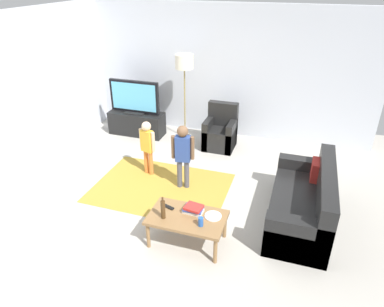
# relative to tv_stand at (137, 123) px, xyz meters

# --- Properties ---
(ground) EXTENTS (7.80, 7.80, 0.00)m
(ground) POSITION_rel_tv_stand_xyz_m (1.83, -2.30, -0.24)
(ground) COLOR #B2ADA3
(wall_back) EXTENTS (6.00, 0.12, 2.70)m
(wall_back) POSITION_rel_tv_stand_xyz_m (1.83, 0.70, 1.11)
(wall_back) COLOR silver
(wall_back) RESTS_ON ground
(wall_left) EXTENTS (0.12, 6.00, 2.70)m
(wall_left) POSITION_rel_tv_stand_xyz_m (-1.17, -2.30, 1.11)
(wall_left) COLOR silver
(wall_left) RESTS_ON ground
(area_rug) EXTENTS (2.20, 1.60, 0.01)m
(area_rug) POSITION_rel_tv_stand_xyz_m (1.34, -1.86, -0.24)
(area_rug) COLOR #B28C33
(area_rug) RESTS_ON ground
(tv_stand) EXTENTS (1.20, 0.44, 0.50)m
(tv_stand) POSITION_rel_tv_stand_xyz_m (0.00, 0.00, 0.00)
(tv_stand) COLOR black
(tv_stand) RESTS_ON ground
(tv) EXTENTS (1.10, 0.28, 0.71)m
(tv) POSITION_rel_tv_stand_xyz_m (0.00, -0.02, 0.60)
(tv) COLOR black
(tv) RESTS_ON tv_stand
(couch) EXTENTS (0.80, 1.80, 0.86)m
(couch) POSITION_rel_tv_stand_xyz_m (3.64, -2.02, 0.05)
(couch) COLOR black
(couch) RESTS_ON ground
(armchair) EXTENTS (0.60, 0.60, 0.90)m
(armchair) POSITION_rel_tv_stand_xyz_m (1.90, -0.04, 0.05)
(armchair) COLOR black
(armchair) RESTS_ON ground
(floor_lamp) EXTENTS (0.36, 0.36, 1.78)m
(floor_lamp) POSITION_rel_tv_stand_xyz_m (1.06, 0.15, 1.30)
(floor_lamp) COLOR #262626
(floor_lamp) RESTS_ON ground
(child_near_tv) EXTENTS (0.32, 0.18, 0.99)m
(child_near_tv) POSITION_rel_tv_stand_xyz_m (0.95, -1.49, 0.35)
(child_near_tv) COLOR orange
(child_near_tv) RESTS_ON ground
(child_center) EXTENTS (0.37, 0.18, 1.11)m
(child_center) POSITION_rel_tv_stand_xyz_m (1.68, -1.71, 0.42)
(child_center) COLOR #4C4C59
(child_center) RESTS_ON ground
(coffee_table) EXTENTS (1.00, 0.60, 0.42)m
(coffee_table) POSITION_rel_tv_stand_xyz_m (2.18, -2.96, 0.13)
(coffee_table) COLOR olive
(coffee_table) RESTS_ON ground
(book_stack) EXTENTS (0.27, 0.21, 0.10)m
(book_stack) POSITION_rel_tv_stand_xyz_m (2.23, -2.84, 0.22)
(book_stack) COLOR white
(book_stack) RESTS_ON coffee_table
(bottle) EXTENTS (0.06, 0.06, 0.32)m
(bottle) POSITION_rel_tv_stand_xyz_m (1.90, -3.08, 0.31)
(bottle) COLOR #4C3319
(bottle) RESTS_ON coffee_table
(tv_remote) EXTENTS (0.18, 0.10, 0.02)m
(tv_remote) POSITION_rel_tv_stand_xyz_m (1.88, -2.86, 0.19)
(tv_remote) COLOR black
(tv_remote) RESTS_ON coffee_table
(soda_can) EXTENTS (0.07, 0.07, 0.12)m
(soda_can) POSITION_rel_tv_stand_xyz_m (2.40, -3.08, 0.24)
(soda_can) COLOR #2659B2
(soda_can) RESTS_ON coffee_table
(plate) EXTENTS (0.22, 0.22, 0.02)m
(plate) POSITION_rel_tv_stand_xyz_m (2.50, -2.86, 0.18)
(plate) COLOR white
(plate) RESTS_ON coffee_table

